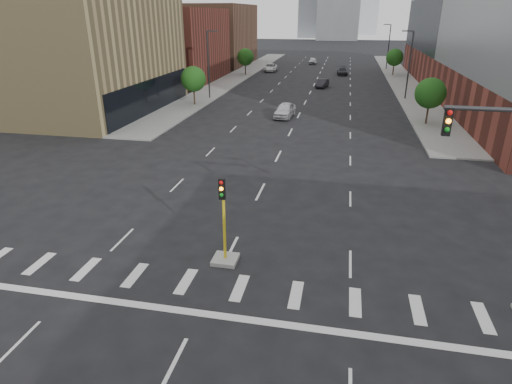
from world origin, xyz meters
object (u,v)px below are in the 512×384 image
(car_mid_right, at_px, (322,83))
(car_deep_right, at_px, (342,71))
(car_far_left, at_px, (271,68))
(median_traffic_signal, at_px, (225,244))
(car_near_left, at_px, (285,110))
(car_distant, at_px, (313,61))

(car_mid_right, distance_m, car_deep_right, 16.46)
(car_deep_right, bearing_deg, car_far_left, 167.38)
(car_mid_right, relative_size, car_far_left, 0.74)
(median_traffic_signal, distance_m, car_near_left, 31.73)
(median_traffic_signal, xyz_separation_m, car_distant, (-2.76, 88.50, -0.23))
(median_traffic_signal, distance_m, car_deep_right, 70.47)
(car_mid_right, height_order, car_far_left, car_far_left)
(car_mid_right, height_order, car_deep_right, car_deep_right)
(median_traffic_signal, distance_m, car_distant, 88.54)
(median_traffic_signal, relative_size, car_mid_right, 1.09)
(car_near_left, distance_m, car_deep_right, 39.09)
(car_mid_right, distance_m, car_distant, 34.64)
(car_mid_right, height_order, car_distant, car_distant)
(car_mid_right, bearing_deg, car_far_left, 132.01)
(median_traffic_signal, height_order, car_distant, median_traffic_signal)
(car_near_left, relative_size, car_mid_right, 1.20)
(car_mid_right, relative_size, car_deep_right, 0.84)
(car_near_left, bearing_deg, car_deep_right, 86.16)
(car_mid_right, relative_size, car_distant, 0.93)
(car_deep_right, bearing_deg, car_mid_right, -103.00)
(median_traffic_signal, xyz_separation_m, car_near_left, (-1.50, 31.69, -0.15))
(car_far_left, distance_m, car_distant, 17.32)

